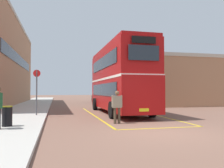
# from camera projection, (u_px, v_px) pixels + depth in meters

# --- Properties ---
(ground_plane) EXTENTS (135.60, 135.60, 0.00)m
(ground_plane) POSITION_uv_depth(u_px,v_px,m) (97.00, 107.00, 22.95)
(ground_plane) COLOR brown
(sidewalk_left) EXTENTS (4.00, 57.60, 0.14)m
(sidewalk_left) POSITION_uv_depth(u_px,v_px,m) (30.00, 106.00, 23.78)
(sidewalk_left) COLOR #B2ADA3
(sidewalk_left) RESTS_ON ground
(depot_building_right) EXTENTS (8.86, 17.29, 5.36)m
(depot_building_right) POSITION_uv_depth(u_px,v_px,m) (161.00, 83.00, 31.67)
(depot_building_right) COLOR #AD7A56
(depot_building_right) RESTS_ON ground
(double_decker_bus) EXTENTS (2.78, 10.14, 4.75)m
(double_decker_bus) POSITION_uv_depth(u_px,v_px,m) (119.00, 79.00, 17.09)
(double_decker_bus) COLOR black
(double_decker_bus) RESTS_ON ground
(single_deck_bus) EXTENTS (3.38, 8.65, 3.02)m
(single_deck_bus) POSITION_uv_depth(u_px,v_px,m) (102.00, 91.00, 32.42)
(single_deck_bus) COLOR black
(single_deck_bus) RESTS_ON ground
(pedestrian_boarding) EXTENTS (0.55, 0.24, 1.62)m
(pedestrian_boarding) POSITION_uv_depth(u_px,v_px,m) (117.00, 105.00, 11.59)
(pedestrian_boarding) COLOR #473828
(pedestrian_boarding) RESTS_ON ground
(litter_bin) EXTENTS (0.43, 0.43, 0.84)m
(litter_bin) POSITION_uv_depth(u_px,v_px,m) (7.00, 116.00, 9.81)
(litter_bin) COLOR black
(litter_bin) RESTS_ON sidewalk_left
(bus_stop_sign) EXTENTS (0.44, 0.13, 2.77)m
(bus_stop_sign) POSITION_uv_depth(u_px,v_px,m) (37.00, 88.00, 14.39)
(bus_stop_sign) COLOR #4C4C51
(bus_stop_sign) RESTS_ON sidewalk_left
(bay_marking_yellow) EXTENTS (4.15, 12.12, 0.01)m
(bay_marking_yellow) POSITION_uv_depth(u_px,v_px,m) (126.00, 116.00, 15.19)
(bay_marking_yellow) COLOR gold
(bay_marking_yellow) RESTS_ON ground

